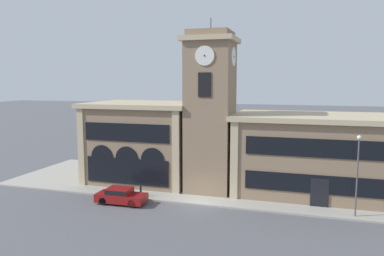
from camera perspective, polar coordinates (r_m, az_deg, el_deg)
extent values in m
plane|color=#56565B|center=(33.44, 0.76, -11.73)|extent=(300.00, 300.00, 0.00)
cube|color=#A39E93|center=(39.43, 3.44, -8.69)|extent=(43.94, 13.03, 0.15)
cube|color=#897056|center=(36.24, 2.80, 1.45)|extent=(4.28, 4.28, 14.47)
cube|color=tan|center=(36.28, 2.87, 13.26)|extent=(4.98, 4.98, 0.45)
cube|color=#897056|center=(36.34, 2.88, 14.09)|extent=(3.93, 3.93, 0.60)
cylinder|color=#4C4C51|center=(36.46, 2.89, 15.49)|extent=(0.10, 0.10, 1.20)
cylinder|color=silver|center=(34.03, 1.94, 10.96)|extent=(1.77, 0.10, 1.77)
cylinder|color=black|center=(33.96, 1.91, 10.97)|extent=(0.14, 0.04, 0.14)
cylinder|color=silver|center=(35.67, 6.33, 10.74)|extent=(0.10, 1.77, 1.77)
cylinder|color=black|center=(35.66, 6.44, 10.74)|extent=(0.04, 0.14, 0.14)
cube|color=black|center=(33.96, 1.93, 6.61)|extent=(1.20, 0.10, 2.20)
cube|color=#897056|center=(41.29, -7.23, -2.36)|extent=(11.00, 8.59, 8.10)
cube|color=tan|center=(40.81, -7.32, 3.57)|extent=(11.70, 9.29, 0.45)
cube|color=tan|center=(39.99, -16.57, -2.91)|extent=(0.70, 0.16, 8.10)
cube|color=tan|center=(35.41, -2.49, -3.89)|extent=(0.70, 0.16, 8.10)
cube|color=black|center=(37.16, -10.01, -0.69)|extent=(9.02, 0.10, 1.78)
cube|color=black|center=(37.87, -9.88, -6.52)|extent=(8.80, 0.10, 2.59)
cylinder|color=black|center=(38.88, -13.56, -4.31)|extent=(2.42, 0.06, 2.42)
cylinder|color=black|center=(37.58, -9.93, -4.61)|extent=(2.42, 0.06, 2.42)
cylinder|color=black|center=(36.44, -6.05, -4.91)|extent=(2.42, 0.06, 2.42)
cube|color=#897056|center=(37.84, 18.80, -4.23)|extent=(15.53, 8.59, 7.22)
cube|color=tan|center=(37.31, 19.03, 1.57)|extent=(16.23, 9.29, 0.45)
cube|color=tan|center=(34.08, 6.42, -5.11)|extent=(0.70, 0.16, 7.22)
cube|color=black|center=(33.29, 19.13, -2.96)|extent=(12.74, 0.10, 1.59)
cube|color=black|center=(34.15, 18.86, -9.43)|extent=(1.50, 0.12, 2.60)
cube|color=black|center=(33.95, 18.91, -8.16)|extent=(12.74, 0.10, 1.62)
cube|color=maroon|center=(34.34, -10.72, -10.37)|extent=(4.50, 1.94, 0.72)
cube|color=maroon|center=(34.24, -11.01, -9.36)|extent=(2.18, 1.70, 0.50)
cube|color=black|center=(34.24, -11.01, -9.36)|extent=(2.09, 1.73, 0.37)
cylinder|color=black|center=(34.54, -8.02, -10.57)|extent=(0.71, 0.24, 0.70)
cylinder|color=black|center=(33.14, -9.15, -11.36)|extent=(0.71, 0.24, 0.70)
cylinder|color=black|center=(35.69, -12.15, -10.08)|extent=(0.71, 0.24, 0.70)
cylinder|color=black|center=(34.34, -13.42, -10.80)|extent=(0.71, 0.24, 0.70)
cylinder|color=#4C4C51|center=(32.35, 23.85, -7.05)|extent=(0.12, 0.12, 6.14)
sphere|color=silver|center=(31.75, 24.14, -1.34)|extent=(0.36, 0.36, 0.36)
cylinder|color=black|center=(35.67, -7.82, -9.57)|extent=(0.18, 0.18, 0.90)
sphere|color=black|center=(35.53, -7.83, -8.75)|extent=(0.16, 0.16, 0.16)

